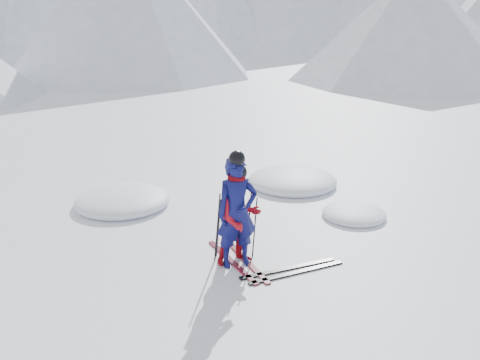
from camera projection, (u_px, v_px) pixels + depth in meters
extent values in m
plane|color=white|center=(349.00, 238.00, 9.36)|extent=(160.00, 160.00, 0.00)
cone|color=#B2BCD1|center=(411.00, 23.00, 29.16)|extent=(14.00, 14.00, 6.50)
cone|color=#B2BCD1|center=(126.00, 1.00, 31.33)|extent=(16.00, 16.00, 9.00)
imported|color=#0D0F50|center=(237.00, 213.00, 8.12)|extent=(0.73, 0.53, 1.84)
imported|color=#B00E1A|center=(239.00, 218.00, 8.24)|extent=(0.90, 0.77, 1.59)
cylinder|color=black|center=(217.00, 228.00, 8.30)|extent=(0.12, 0.09, 1.22)
cylinder|color=black|center=(249.00, 223.00, 8.49)|extent=(0.12, 0.07, 1.22)
cylinder|color=black|center=(218.00, 228.00, 8.50)|extent=(0.11, 0.09, 1.06)
cylinder|color=black|center=(255.00, 228.00, 8.52)|extent=(0.11, 0.08, 1.06)
cube|color=black|center=(232.00, 262.00, 8.46)|extent=(0.56, 1.66, 0.03)
cube|color=black|center=(246.00, 260.00, 8.51)|extent=(0.44, 1.68, 0.03)
cube|color=black|center=(288.00, 269.00, 8.23)|extent=(1.69, 0.42, 0.03)
cube|color=black|center=(297.00, 273.00, 8.11)|extent=(1.68, 0.48, 0.03)
ellipsoid|color=white|center=(123.00, 205.00, 10.97)|extent=(2.04, 2.04, 0.45)
ellipsoid|color=white|center=(354.00, 217.00, 10.34)|extent=(1.30, 1.30, 0.29)
ellipsoid|color=white|center=(292.00, 184.00, 12.24)|extent=(2.13, 2.13, 0.47)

